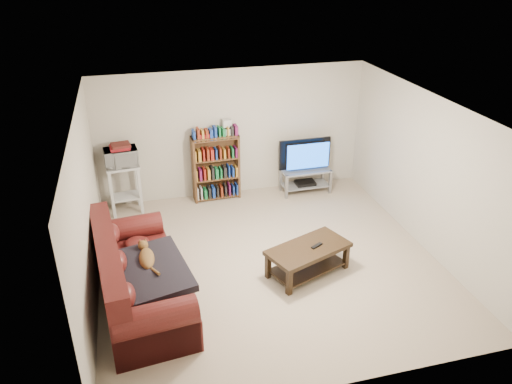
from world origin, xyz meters
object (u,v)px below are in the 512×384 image
object	(u,v)px
coffee_table	(308,255)
bookshelf	(216,167)
tv_stand	(305,177)
sofa	(135,282)

from	to	relation	value
coffee_table	bookshelf	distance (m)	2.87
coffee_table	bookshelf	bearing A→B (deg)	86.05
tv_stand	sofa	bearing A→B (deg)	-141.94
tv_stand	bookshelf	distance (m)	1.75
coffee_table	tv_stand	size ratio (longest dim) A/B	1.41
coffee_table	bookshelf	world-z (taller)	bookshelf
sofa	bookshelf	world-z (taller)	bookshelf
tv_stand	bookshelf	bearing A→B (deg)	173.87
sofa	bookshelf	distance (m)	3.26
coffee_table	tv_stand	xyz separation A→B (m)	(0.87, 2.55, 0.02)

